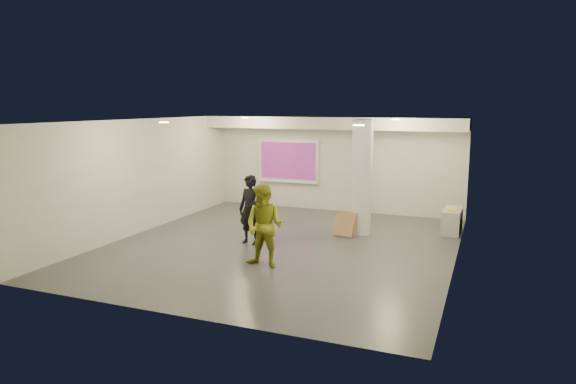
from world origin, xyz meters
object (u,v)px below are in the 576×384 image
at_px(column, 362,178).
at_px(projection_screen, 288,161).
at_px(man, 264,226).
at_px(credenza, 452,221).
at_px(woman, 250,210).

relative_size(column, projection_screen, 1.43).
bearing_deg(column, man, -109.46).
height_order(credenza, woman, woman).
height_order(column, woman, column).
relative_size(projection_screen, man, 1.20).
relative_size(projection_screen, woman, 1.24).
distance_m(woman, man, 1.85).
relative_size(column, woman, 1.77).
bearing_deg(column, projection_screen, 139.44).
height_order(column, projection_screen, column).
bearing_deg(woman, man, -46.26).
height_order(column, credenza, column).
xyz_separation_m(column, man, (-1.22, -3.45, -0.63)).
xyz_separation_m(projection_screen, man, (1.88, -6.10, -0.65)).
height_order(projection_screen, credenza, projection_screen).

